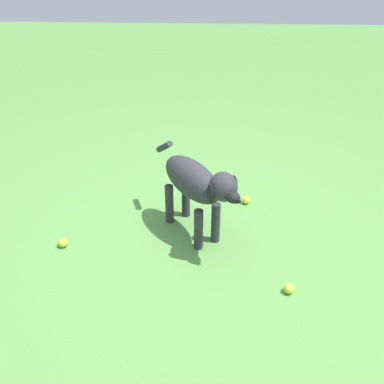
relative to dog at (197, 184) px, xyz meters
name	(u,v)px	position (x,y,z in m)	size (l,w,h in m)	color
ground	(207,243)	(-0.10, -0.08, -0.43)	(14.00, 14.00, 0.00)	#548C42
dog	(197,184)	(0.00, 0.00, 0.00)	(0.81, 0.62, 0.65)	#2D2D33
tennis_ball_0	(289,289)	(-0.56, -0.59, -0.40)	(0.07, 0.07, 0.07)	#CBDC38
tennis_ball_1	(63,243)	(-0.18, 0.93, -0.40)	(0.07, 0.07, 0.07)	#C6D32F
tennis_ball_2	(246,200)	(0.42, -0.38, -0.40)	(0.07, 0.07, 0.07)	yellow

